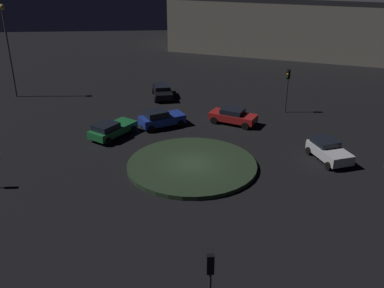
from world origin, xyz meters
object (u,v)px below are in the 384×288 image
(traffic_light_northwest, at_px, (288,82))
(traffic_light_east, at_px, (210,277))
(streetlamp_southwest, at_px, (6,35))
(car_white, at_px, (329,150))
(car_green, at_px, (112,129))
(car_blue, at_px, (161,118))
(car_black, at_px, (162,91))
(car_red, at_px, (233,116))
(store_building, at_px, (294,23))

(traffic_light_northwest, xyz_separation_m, traffic_light_east, (26.38, -10.27, -0.27))
(traffic_light_east, relative_size, streetlamp_southwest, 0.41)
(car_white, bearing_deg, streetlamp_southwest, -134.90)
(car_white, xyz_separation_m, streetlamp_southwest, (-17.56, -28.52, 5.82))
(traffic_light_east, bearing_deg, car_green, 17.29)
(car_blue, xyz_separation_m, car_white, (7.63, 12.78, -0.04))
(car_black, height_order, traffic_light_northwest, traffic_light_northwest)
(traffic_light_east, distance_m, streetlamp_southwest, 37.95)
(car_white, distance_m, traffic_light_northwest, 10.85)
(car_blue, relative_size, car_white, 1.06)
(traffic_light_northwest, bearing_deg, car_red, -23.15)
(traffic_light_northwest, xyz_separation_m, streetlamp_southwest, (-6.97, -27.98, 3.51))
(car_black, relative_size, traffic_light_northwest, 1.05)
(car_red, xyz_separation_m, traffic_light_east, (23.76, -4.66, 2.05))
(car_green, distance_m, store_building, 41.70)
(car_green, bearing_deg, car_blue, -25.33)
(streetlamp_southwest, xyz_separation_m, store_building, (-21.20, 36.48, -2.37))
(car_black, distance_m, streetlamp_southwest, 17.03)
(car_white, relative_size, streetlamp_southwest, 0.43)
(car_red, relative_size, car_white, 1.10)
(car_black, relative_size, streetlamp_southwest, 0.47)
(car_black, distance_m, traffic_light_northwest, 13.50)
(streetlamp_southwest, bearing_deg, car_red, 66.78)
(car_blue, relative_size, store_building, 0.11)
(streetlamp_southwest, bearing_deg, traffic_light_northwest, 76.01)
(car_black, xyz_separation_m, traffic_light_east, (32.01, 1.77, 2.08))
(car_blue, xyz_separation_m, streetlamp_southwest, (-9.93, -15.74, 5.78))
(car_black, bearing_deg, car_red, 32.82)
(car_red, height_order, traffic_light_east, traffic_light_east)
(car_black, bearing_deg, traffic_light_east, -1.94)
(traffic_light_east, bearing_deg, car_black, 4.28)
(car_red, bearing_deg, store_building, 96.40)
(traffic_light_northwest, bearing_deg, car_black, -73.31)
(traffic_light_northwest, distance_m, store_building, 29.44)
(car_red, height_order, car_black, car_red)
(car_blue, bearing_deg, traffic_light_east, -108.85)
(streetlamp_southwest, bearing_deg, car_white, 58.38)
(car_red, distance_m, car_white, 10.06)
(car_black, xyz_separation_m, traffic_light_northwest, (5.63, 12.04, 2.35))
(car_blue, relative_size, car_black, 0.96)
(car_green, relative_size, traffic_light_east, 1.15)
(traffic_light_east, bearing_deg, traffic_light_northwest, -20.15)
(store_building, bearing_deg, car_black, 70.63)
(car_blue, distance_m, car_black, 8.59)
(traffic_light_east, xyz_separation_m, store_building, (-54.55, 18.78, 1.41))
(car_blue, distance_m, traffic_light_northwest, 12.80)
(car_black, xyz_separation_m, car_green, (10.68, -4.42, 0.01))
(car_black, bearing_deg, car_white, 32.70)
(car_green, distance_m, traffic_light_east, 22.31)
(car_blue, bearing_deg, car_green, -177.27)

